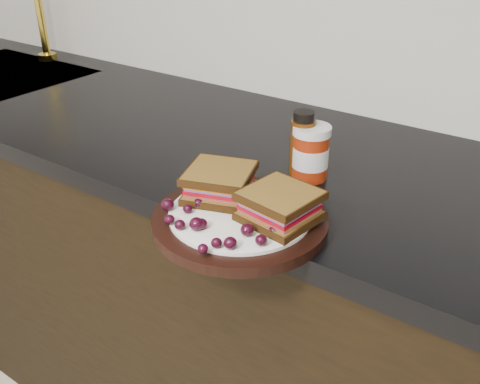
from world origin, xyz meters
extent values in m
cube|color=black|center=(0.00, 1.70, 0.43)|extent=(3.96, 0.58, 0.86)
cube|color=black|center=(0.00, 1.70, 0.88)|extent=(3.98, 0.60, 0.04)
cylinder|color=black|center=(0.06, 1.42, 0.91)|extent=(0.28, 0.28, 0.02)
ellipsoid|color=black|center=(-0.04, 1.36, 0.93)|extent=(0.02, 0.02, 0.02)
ellipsoid|color=black|center=(-0.01, 1.37, 0.93)|extent=(0.02, 0.02, 0.01)
ellipsoid|color=black|center=(-0.01, 1.33, 0.93)|extent=(0.02, 0.02, 0.02)
ellipsoid|color=black|center=(0.01, 1.33, 0.93)|extent=(0.02, 0.02, 0.02)
ellipsoid|color=black|center=(0.03, 1.34, 0.93)|extent=(0.02, 0.02, 0.02)
ellipsoid|color=black|center=(0.04, 1.35, 0.93)|extent=(0.02, 0.02, 0.02)
ellipsoid|color=black|center=(0.08, 1.30, 0.93)|extent=(0.02, 0.02, 0.01)
ellipsoid|color=black|center=(0.09, 1.32, 0.93)|extent=(0.02, 0.02, 0.02)
ellipsoid|color=black|center=(0.10, 1.33, 0.93)|extent=(0.02, 0.02, 0.02)
ellipsoid|color=black|center=(0.10, 1.37, 0.93)|extent=(0.02, 0.02, 0.02)
ellipsoid|color=black|center=(0.13, 1.36, 0.93)|extent=(0.02, 0.02, 0.02)
ellipsoid|color=black|center=(0.14, 1.39, 0.93)|extent=(0.02, 0.02, 0.02)
ellipsoid|color=black|center=(0.15, 1.40, 0.93)|extent=(0.02, 0.02, 0.01)
ellipsoid|color=black|center=(0.15, 1.44, 0.93)|extent=(0.02, 0.02, 0.02)
ellipsoid|color=black|center=(0.13, 1.44, 0.93)|extent=(0.01, 0.01, 0.01)
ellipsoid|color=black|center=(0.10, 1.45, 0.93)|extent=(0.02, 0.02, 0.02)
ellipsoid|color=black|center=(0.01, 1.48, 0.93)|extent=(0.02, 0.02, 0.01)
ellipsoid|color=black|center=(0.01, 1.46, 0.93)|extent=(0.02, 0.02, 0.02)
ellipsoid|color=black|center=(-0.02, 1.46, 0.93)|extent=(0.02, 0.02, 0.02)
ellipsoid|color=black|center=(-0.03, 1.44, 0.93)|extent=(0.02, 0.02, 0.02)
ellipsoid|color=black|center=(0.00, 1.41, 0.93)|extent=(0.02, 0.02, 0.02)
ellipsoid|color=black|center=(-0.01, 1.40, 0.93)|extent=(0.02, 0.02, 0.02)
ellipsoid|color=black|center=(0.00, 1.45, 0.93)|extent=(0.02, 0.02, 0.01)
ellipsoid|color=black|center=(-0.03, 1.47, 0.93)|extent=(0.02, 0.02, 0.02)
ellipsoid|color=black|center=(-0.01, 1.44, 0.93)|extent=(0.02, 0.02, 0.02)
cylinder|color=maroon|center=(0.07, 1.63, 0.95)|extent=(0.08, 0.08, 0.10)
cylinder|color=#462207|center=(0.05, 1.63, 0.96)|extent=(0.06, 0.06, 0.13)
camera|label=1|loc=(0.47, 0.83, 1.35)|focal=40.00mm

